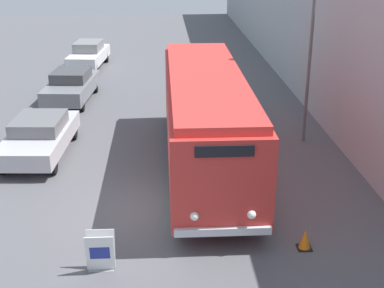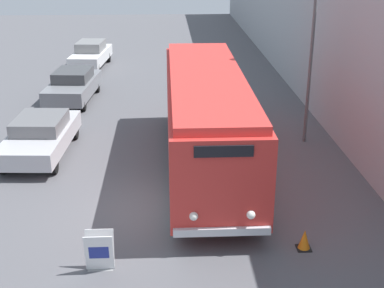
# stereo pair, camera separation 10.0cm
# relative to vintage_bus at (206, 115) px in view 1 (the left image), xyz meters

# --- Properties ---
(ground_plane) EXTENTS (80.00, 80.00, 0.00)m
(ground_plane) POSITION_rel_vintage_bus_xyz_m (-1.88, -3.02, -1.84)
(ground_plane) COLOR #56565B
(building_wall_right) EXTENTS (0.30, 60.00, 6.45)m
(building_wall_right) POSITION_rel_vintage_bus_xyz_m (5.24, 6.98, 1.39)
(building_wall_right) COLOR #9EA3A8
(building_wall_right) RESTS_ON ground_plane
(vintage_bus) EXTENTS (2.52, 10.75, 3.23)m
(vintage_bus) POSITION_rel_vintage_bus_xyz_m (0.00, 0.00, 0.00)
(vintage_bus) COLOR black
(vintage_bus) RESTS_ON ground_plane
(sign_board) EXTENTS (0.66, 0.37, 0.98)m
(sign_board) POSITION_rel_vintage_bus_xyz_m (-2.92, -5.85, -1.36)
(sign_board) COLOR gray
(sign_board) RESTS_ON ground_plane
(streetlamp) EXTENTS (0.36, 0.36, 7.41)m
(streetlamp) POSITION_rel_vintage_bus_xyz_m (3.93, 2.19, 2.87)
(streetlamp) COLOR #595E60
(streetlamp) RESTS_ON ground_plane
(parked_car_near) EXTENTS (2.21, 4.72, 1.38)m
(parked_car_near) POSITION_rel_vintage_bus_xyz_m (-5.79, 1.37, -1.11)
(parked_car_near) COLOR black
(parked_car_near) RESTS_ON ground_plane
(parked_car_mid) EXTENTS (2.22, 4.60, 1.46)m
(parked_car_mid) POSITION_rel_vintage_bus_xyz_m (-5.67, 8.01, -1.08)
(parked_car_mid) COLOR black
(parked_car_mid) RESTS_ON ground_plane
(parked_car_far) EXTENTS (2.12, 4.61, 1.53)m
(parked_car_far) POSITION_rel_vintage_bus_xyz_m (-5.70, 14.79, -1.05)
(parked_car_far) COLOR black
(parked_car_far) RESTS_ON ground_plane
(traffic_cone) EXTENTS (0.36, 0.36, 0.54)m
(traffic_cone) POSITION_rel_vintage_bus_xyz_m (2.09, -5.22, -1.57)
(traffic_cone) COLOR black
(traffic_cone) RESTS_ON ground_plane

